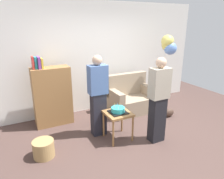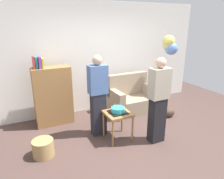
# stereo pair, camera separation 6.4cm
# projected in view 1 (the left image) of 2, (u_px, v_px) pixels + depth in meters

# --- Properties ---
(ground_plane) EXTENTS (8.00, 8.00, 0.00)m
(ground_plane) POSITION_uv_depth(u_px,v_px,m) (139.00, 145.00, 3.88)
(ground_plane) COLOR #4C3833
(wall_back) EXTENTS (6.00, 0.10, 2.70)m
(wall_back) POSITION_uv_depth(u_px,v_px,m) (95.00, 58.00, 5.20)
(wall_back) COLOR silver
(wall_back) RESTS_ON ground_plane
(couch) EXTENTS (1.10, 0.70, 0.96)m
(couch) POSITION_uv_depth(u_px,v_px,m) (131.00, 99.00, 5.27)
(couch) COLOR gray
(couch) RESTS_ON ground_plane
(bookshelf) EXTENTS (0.80, 0.36, 1.55)m
(bookshelf) POSITION_uv_depth(u_px,v_px,m) (52.00, 96.00, 4.52)
(bookshelf) COLOR olive
(bookshelf) RESTS_ON ground_plane
(side_table) EXTENTS (0.48, 0.48, 0.56)m
(side_table) POSITION_uv_depth(u_px,v_px,m) (118.00, 116.00, 3.96)
(side_table) COLOR olive
(side_table) RESTS_ON ground_plane
(birthday_cake) EXTENTS (0.32, 0.32, 0.17)m
(birthday_cake) POSITION_uv_depth(u_px,v_px,m) (118.00, 110.00, 3.92)
(birthday_cake) COLOR black
(birthday_cake) RESTS_ON side_table
(person_blowing_candles) EXTENTS (0.36, 0.22, 1.63)m
(person_blowing_candles) POSITION_uv_depth(u_px,v_px,m) (98.00, 96.00, 4.03)
(person_blowing_candles) COLOR #23232D
(person_blowing_candles) RESTS_ON ground_plane
(person_holding_cake) EXTENTS (0.36, 0.22, 1.63)m
(person_holding_cake) POSITION_uv_depth(u_px,v_px,m) (158.00, 100.00, 3.79)
(person_holding_cake) COLOR black
(person_holding_cake) RESTS_ON ground_plane
(wicker_basket) EXTENTS (0.36, 0.36, 0.30)m
(wicker_basket) POSITION_uv_depth(u_px,v_px,m) (44.00, 149.00, 3.51)
(wicker_basket) COLOR #A88451
(wicker_basket) RESTS_ON ground_plane
(handbag) EXTENTS (0.28, 0.14, 0.20)m
(handbag) POSITION_uv_depth(u_px,v_px,m) (169.00, 113.00, 5.02)
(handbag) COLOR #473328
(handbag) RESTS_ON ground_plane
(balloon_bunch) EXTENTS (0.37, 0.38, 1.91)m
(balloon_bunch) POSITION_uv_depth(u_px,v_px,m) (169.00, 45.00, 5.06)
(balloon_bunch) COLOR silver
(balloon_bunch) RESTS_ON ground_plane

